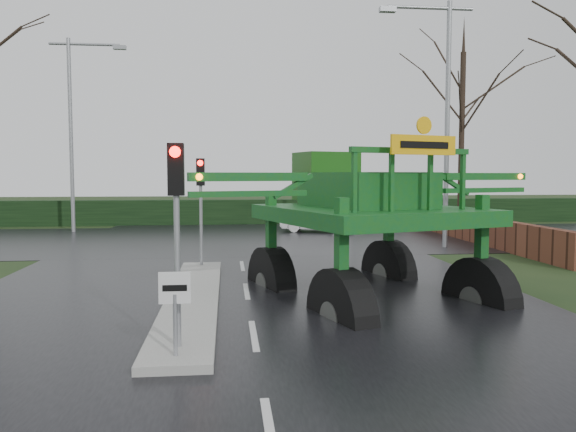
{
  "coord_description": "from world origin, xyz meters",
  "views": [
    {
      "loc": [
        -0.47,
        -10.29,
        3.01
      ],
      "look_at": [
        1.01,
        3.4,
        2.0
      ],
      "focal_mm": 35.0,
      "sensor_mm": 36.0,
      "label": 1
    }
  ],
  "objects": [
    {
      "name": "ground",
      "position": [
        0.0,
        0.0,
        0.0
      ],
      "size": [
        140.0,
        140.0,
        0.0
      ],
      "primitive_type": "plane",
      "color": "black",
      "rests_on": "ground"
    },
    {
      "name": "hedge_row",
      "position": [
        0.0,
        24.0,
        0.75
      ],
      "size": [
        44.0,
        0.9,
        1.5
      ],
      "primitive_type": "cube",
      "color": "black",
      "rests_on": "ground"
    },
    {
      "name": "street_light_right",
      "position": [
        8.19,
        12.0,
        5.99
      ],
      "size": [
        3.85,
        0.3,
        10.0
      ],
      "color": "gray",
      "rests_on": "ground"
    },
    {
      "name": "traffic_signal_far",
      "position": [
        6.5,
        20.01,
        2.59
      ],
      "size": [
        0.26,
        0.33,
        3.52
      ],
      "rotation": [
        0.0,
        0.0,
        3.14
      ],
      "color": "gray",
      "rests_on": "ground"
    },
    {
      "name": "white_sedan",
      "position": [
        4.22,
        18.69,
        0.0
      ],
      "size": [
        3.98,
        2.37,
        1.24
      ],
      "primitive_type": "imported",
      "rotation": [
        0.0,
        0.0,
        1.27
      ],
      "color": "silver",
      "rests_on": "ground"
    },
    {
      "name": "traffic_signal_mid",
      "position": [
        -1.3,
        7.49,
        2.59
      ],
      "size": [
        0.26,
        0.33,
        3.52
      ],
      "color": "gray",
      "rests_on": "ground"
    },
    {
      "name": "road_main",
      "position": [
        0.0,
        10.0,
        0.0
      ],
      "size": [
        14.0,
        80.0,
        0.02
      ],
      "primitive_type": "cube",
      "color": "black",
      "rests_on": "ground"
    },
    {
      "name": "road_cross",
      "position": [
        0.0,
        16.0,
        0.01
      ],
      "size": [
        80.0,
        12.0,
        0.02
      ],
      "primitive_type": "cube",
      "color": "black",
      "rests_on": "ground"
    },
    {
      "name": "traffic_signal_near",
      "position": [
        -1.3,
        -1.01,
        2.59
      ],
      "size": [
        0.26,
        0.33,
        3.52
      ],
      "color": "gray",
      "rests_on": "ground"
    },
    {
      "name": "crop_sprayer",
      "position": [
        1.82,
        1.39,
        2.52
      ],
      "size": [
        9.12,
        7.02,
        5.33
      ],
      "rotation": [
        0.0,
        0.0,
        0.32
      ],
      "color": "black",
      "rests_on": "ground"
    },
    {
      "name": "street_light_left_far",
      "position": [
        -8.19,
        20.0,
        5.99
      ],
      "size": [
        3.85,
        0.3,
        10.0
      ],
      "color": "gray",
      "rests_on": "ground"
    },
    {
      "name": "keep_left_sign",
      "position": [
        -1.3,
        -1.5,
        1.06
      ],
      "size": [
        0.5,
        0.07,
        1.35
      ],
      "color": "gray",
      "rests_on": "ground"
    },
    {
      "name": "tree_right_far",
      "position": [
        13.0,
        21.0,
        6.5
      ],
      "size": [
        7.0,
        7.0,
        12.05
      ],
      "color": "black",
      "rests_on": "ground"
    },
    {
      "name": "median_island",
      "position": [
        -1.3,
        3.0,
        0.09
      ],
      "size": [
        1.2,
        10.0,
        0.16
      ],
      "primitive_type": "cube",
      "color": "gray",
      "rests_on": "ground"
    },
    {
      "name": "brick_wall",
      "position": [
        10.5,
        16.0,
        0.6
      ],
      "size": [
        0.4,
        20.0,
        1.2
      ],
      "primitive_type": "cube",
      "color": "#592D1E",
      "rests_on": "ground"
    }
  ]
}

